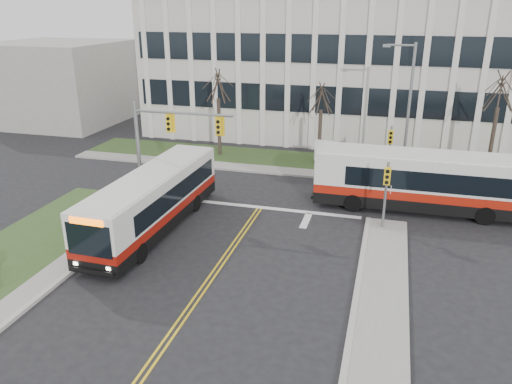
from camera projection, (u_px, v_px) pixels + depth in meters
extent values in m
plane|color=black|center=(214.00, 274.00, 22.66)|extent=(120.00, 120.00, 0.00)
cube|color=#9E9B93|center=(6.00, 310.00, 19.85)|extent=(1.20, 26.00, 0.14)
cube|color=#9E9B93|center=(378.00, 377.00, 16.26)|extent=(2.00, 26.00, 0.14)
cube|color=#9E9B93|center=(354.00, 177.00, 35.11)|extent=(44.00, 1.60, 0.14)
cube|color=#2D491F|center=(358.00, 166.00, 37.64)|extent=(44.00, 5.00, 0.12)
cube|color=beige|center=(373.00, 67.00, 46.38)|extent=(40.00, 16.00, 12.00)
cube|color=#9E9B93|center=(60.00, 82.00, 51.16)|extent=(12.00, 12.00, 8.00)
cylinder|color=slate|center=(139.00, 153.00, 29.87)|extent=(0.22, 0.22, 6.20)
cylinder|color=slate|center=(183.00, 113.00, 28.21)|extent=(6.00, 0.16, 0.16)
cube|color=yellow|center=(169.00, 123.00, 28.49)|extent=(0.34, 0.24, 0.92)
cube|color=yellow|center=(219.00, 127.00, 27.74)|extent=(0.34, 0.24, 0.92)
cylinder|color=slate|center=(385.00, 196.00, 26.52)|extent=(0.14, 0.14, 3.80)
cube|color=yellow|center=(387.00, 176.00, 25.92)|extent=(0.34, 0.24, 0.92)
cylinder|color=slate|center=(389.00, 153.00, 34.19)|extent=(0.14, 0.14, 3.80)
cube|color=yellow|center=(391.00, 137.00, 33.59)|extent=(0.34, 0.24, 0.92)
cylinder|color=slate|center=(408.00, 113.00, 33.63)|extent=(0.20, 0.20, 9.20)
cylinder|color=slate|center=(401.00, 45.00, 32.30)|extent=(1.80, 0.14, 0.14)
cube|color=slate|center=(387.00, 46.00, 32.54)|extent=(0.50, 0.25, 0.18)
cylinder|color=slate|center=(316.00, 159.00, 37.80)|extent=(0.08, 0.08, 1.00)
cylinder|color=slate|center=(332.00, 160.00, 37.51)|extent=(0.08, 0.08, 1.00)
cube|color=white|center=(324.00, 151.00, 37.41)|extent=(1.50, 0.12, 1.60)
cylinder|color=#42352B|center=(219.00, 128.00, 39.58)|extent=(0.28, 0.28, 4.62)
cylinder|color=#42352B|center=(320.00, 137.00, 37.87)|extent=(0.28, 0.28, 4.09)
cylinder|color=#42352B|center=(492.00, 143.00, 34.56)|extent=(0.28, 0.28, 4.95)
cube|color=maroon|center=(87.00, 243.00, 24.55)|extent=(0.60, 0.56, 0.95)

